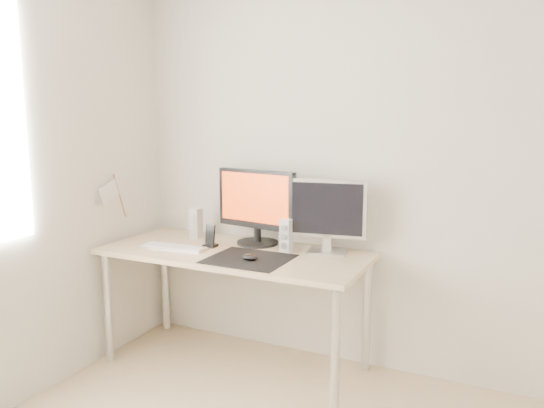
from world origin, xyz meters
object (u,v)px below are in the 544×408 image
(second_monitor, at_px, (328,213))
(speaker_right, at_px, (286,235))
(main_monitor, at_px, (256,204))
(mouse, at_px, (249,257))
(keyboard, at_px, (174,247))
(desk, at_px, (234,263))
(speaker_left, at_px, (196,223))
(phone_dock, at_px, (210,240))

(second_monitor, height_order, speaker_right, second_monitor)
(main_monitor, xyz_separation_m, speaker_right, (0.24, -0.08, -0.16))
(mouse, height_order, keyboard, mouse)
(desk, bearing_deg, main_monitor, 76.02)
(desk, xyz_separation_m, speaker_left, (-0.39, 0.18, 0.18))
(mouse, height_order, main_monitor, main_monitor)
(speaker_right, relative_size, phone_dock, 1.41)
(main_monitor, distance_m, speaker_left, 0.46)
(second_monitor, relative_size, phone_dock, 3.26)
(keyboard, distance_m, phone_dock, 0.22)
(speaker_left, bearing_deg, keyboard, -83.86)
(main_monitor, relative_size, speaker_right, 2.82)
(mouse, relative_size, phone_dock, 0.70)
(main_monitor, relative_size, phone_dock, 3.99)
(mouse, relative_size, speaker_right, 0.50)
(mouse, bearing_deg, keyboard, 175.01)
(mouse, xyz_separation_m, phone_dock, (-0.36, 0.17, 0.02))
(mouse, bearing_deg, phone_dock, 154.36)
(second_monitor, relative_size, speaker_left, 2.31)
(main_monitor, bearing_deg, mouse, -68.64)
(second_monitor, bearing_deg, mouse, -133.46)
(mouse, xyz_separation_m, keyboard, (-0.55, 0.05, -0.01))
(desk, relative_size, speaker_left, 8.20)
(phone_dock, bearing_deg, desk, -4.74)
(speaker_right, distance_m, phone_dock, 0.48)
(main_monitor, bearing_deg, speaker_right, -18.11)
(speaker_right, bearing_deg, mouse, -109.67)
(second_monitor, height_order, speaker_left, second_monitor)
(desk, relative_size, keyboard, 3.75)
(main_monitor, xyz_separation_m, speaker_left, (-0.44, -0.02, -0.16))
(main_monitor, height_order, keyboard, main_monitor)
(speaker_left, bearing_deg, speaker_right, -5.12)
(mouse, relative_size, keyboard, 0.23)
(main_monitor, xyz_separation_m, phone_dock, (-0.23, -0.18, -0.21))
(mouse, xyz_separation_m, speaker_right, (0.10, 0.28, 0.08))
(mouse, relative_size, second_monitor, 0.21)
(keyboard, relative_size, phone_dock, 3.09)
(desk, relative_size, phone_dock, 11.59)
(second_monitor, bearing_deg, keyboard, -161.06)
(speaker_left, xyz_separation_m, phone_dock, (0.21, -0.16, -0.06))
(second_monitor, xyz_separation_m, keyboard, (-0.88, -0.30, -0.23))
(mouse, height_order, speaker_left, speaker_left)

